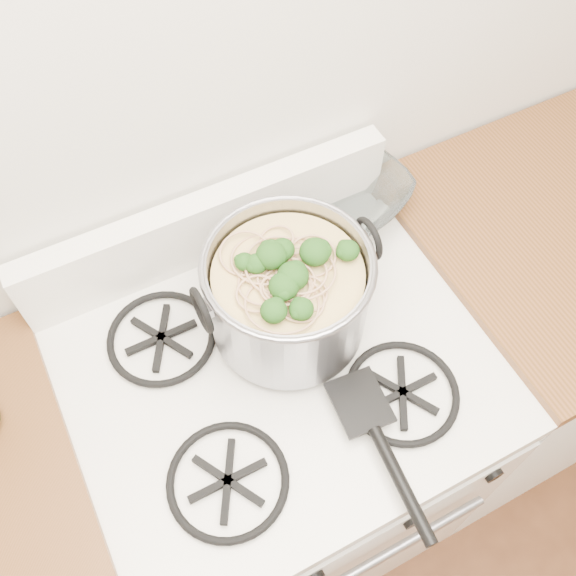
{
  "coord_description": "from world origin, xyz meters",
  "views": [
    {
      "loc": [
        -0.22,
        0.8,
        1.97
      ],
      "look_at": [
        0.05,
        1.33,
        1.04
      ],
      "focal_mm": 40.0,
      "sensor_mm": 36.0,
      "label": 1
    }
  ],
  "objects_px": {
    "gas_range": "(282,451)",
    "spatula": "(360,400)",
    "stock_pot": "(288,294)",
    "glass_bowl": "(335,200)"
  },
  "relations": [
    {
      "from": "gas_range",
      "to": "glass_bowl",
      "type": "xyz_separation_m",
      "value": [
        0.27,
        0.28,
        0.5
      ]
    },
    {
      "from": "stock_pot",
      "to": "spatula",
      "type": "relative_size",
      "value": 1.05
    },
    {
      "from": "gas_range",
      "to": "stock_pot",
      "type": "xyz_separation_m",
      "value": [
        0.05,
        0.07,
        0.58
      ]
    },
    {
      "from": "gas_range",
      "to": "stock_pot",
      "type": "relative_size",
      "value": 2.84
    },
    {
      "from": "gas_range",
      "to": "spatula",
      "type": "relative_size",
      "value": 2.98
    },
    {
      "from": "spatula",
      "to": "glass_bowl",
      "type": "xyz_separation_m",
      "value": [
        0.18,
        0.41,
        0.0
      ]
    },
    {
      "from": "stock_pot",
      "to": "glass_bowl",
      "type": "bearing_deg",
      "value": 43.53
    },
    {
      "from": "stock_pot",
      "to": "spatula",
      "type": "bearing_deg",
      "value": -80.33
    },
    {
      "from": "gas_range",
      "to": "spatula",
      "type": "xyz_separation_m",
      "value": [
        0.09,
        -0.13,
        0.5
      ]
    },
    {
      "from": "stock_pot",
      "to": "glass_bowl",
      "type": "relative_size",
      "value": 2.89
    }
  ]
}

